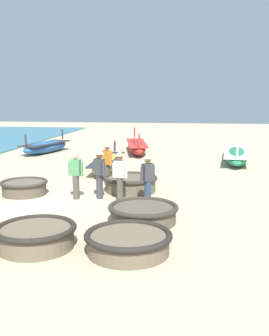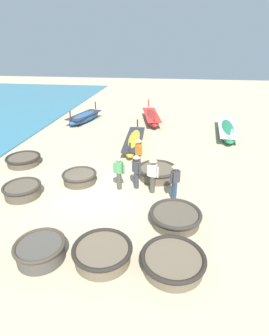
# 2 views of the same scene
# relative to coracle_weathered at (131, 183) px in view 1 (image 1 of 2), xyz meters

# --- Properties ---
(ground_plane) EXTENTS (80.00, 80.00, 0.00)m
(ground_plane) POSITION_rel_coracle_weathered_xyz_m (-2.76, -1.77, -0.31)
(ground_plane) COLOR #BCAD8C
(coracle_weathered) EXTENTS (1.97, 1.97, 0.57)m
(coracle_weathered) POSITION_rel_coracle_weathered_xyz_m (0.00, 0.00, 0.00)
(coracle_weathered) COLOR brown
(coracle_weathered) RESTS_ON ground
(coracle_front_right) EXTENTS (1.86, 1.86, 0.53)m
(coracle_front_right) POSITION_rel_coracle_weathered_xyz_m (-1.33, -5.70, -0.02)
(coracle_front_right) COLOR brown
(coracle_front_right) RESTS_ON ground
(coracle_far_right) EXTENTS (1.65, 1.65, 0.50)m
(coracle_far_right) POSITION_rel_coracle_weathered_xyz_m (-3.66, -0.99, -0.04)
(coracle_far_right) COLOR brown
(coracle_far_right) RESTS_ON ground
(coracle_tilted) EXTENTS (1.94, 1.94, 0.50)m
(coracle_tilted) POSITION_rel_coracle_weathered_xyz_m (0.88, -3.53, -0.04)
(coracle_tilted) COLOR brown
(coracle_tilted) RESTS_ON ground
(coracle_beside_post) EXTENTS (1.96, 1.96, 0.49)m
(coracle_beside_post) POSITION_rel_coracle_weathered_xyz_m (0.81, -5.73, -0.04)
(coracle_beside_post) COLOR brown
(coracle_beside_post) RESTS_ON ground
(long_boat_white_hull) EXTENTS (2.16, 4.33, 1.31)m
(long_boat_white_hull) POSITION_rel_coracle_weathered_xyz_m (-6.68, 9.21, 0.06)
(long_boat_white_hull) COLOR #285693
(long_boat_white_hull) RESTS_ON ground
(long_boat_green_hull) EXTENTS (2.02, 5.35, 1.39)m
(long_boat_green_hull) POSITION_rel_coracle_weathered_xyz_m (-1.11, 9.96, 0.09)
(long_boat_green_hull) COLOR maroon
(long_boat_green_hull) RESTS_ON ground
(long_boat_red_hull) EXTENTS (1.80, 5.88, 1.17)m
(long_boat_red_hull) POSITION_rel_coracle_weathered_xyz_m (4.61, 7.48, 0.03)
(long_boat_red_hull) COLOR #237551
(long_boat_red_hull) RESTS_ON ground
(long_boat_blue_hull) EXTENTS (1.26, 5.28, 1.08)m
(long_boat_blue_hull) POSITION_rel_coracle_weathered_xyz_m (-1.75, 4.23, 0.00)
(long_boat_blue_hull) COLOR gold
(long_boat_blue_hull) RESTS_ON ground
(fisherman_hauling) EXTENTS (0.44, 0.38, 1.67)m
(fisherman_hauling) POSITION_rel_coracle_weathered_xyz_m (-0.89, -1.16, 0.65)
(fisherman_hauling) COLOR #383842
(fisherman_hauling) RESTS_ON ground
(fisherman_with_hat) EXTENTS (0.40, 0.40, 1.67)m
(fisherman_with_hat) POSITION_rel_coracle_weathered_xyz_m (-1.06, 0.93, 0.65)
(fisherman_with_hat) COLOR #4C473D
(fisherman_with_hat) RESTS_ON ground
(fisherman_standing_left) EXTENTS (0.42, 0.39, 1.67)m
(fisherman_standing_left) POSITION_rel_coracle_weathered_xyz_m (0.83, -1.87, 0.65)
(fisherman_standing_left) COLOR #2D425B
(fisherman_standing_left) RESTS_ON ground
(fisherman_standing_right) EXTENTS (0.53, 0.27, 1.57)m
(fisherman_standing_right) POSITION_rel_coracle_weathered_xyz_m (-1.66, -1.35, 0.52)
(fisherman_standing_right) COLOR #4C473D
(fisherman_standing_right) RESTS_ON ground
(fisherman_crouching) EXTENTS (0.52, 0.36, 1.67)m
(fisherman_crouching) POSITION_rel_coracle_weathered_xyz_m (-0.14, -1.44, 0.65)
(fisherman_crouching) COLOR #4C473D
(fisherman_crouching) RESTS_ON ground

